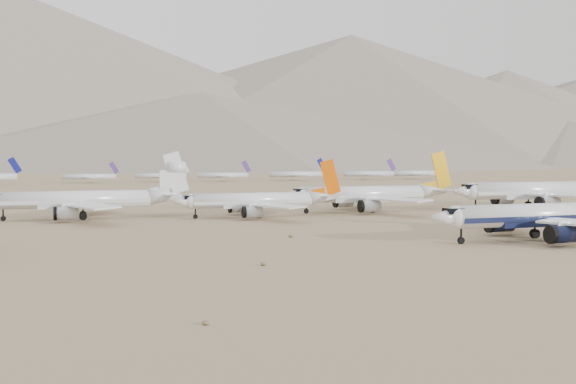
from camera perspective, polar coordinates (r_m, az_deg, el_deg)
name	(u,v)px	position (r m, az deg, el deg)	size (l,w,h in m)	color
ground	(473,240)	(122.71, 16.08, -4.15)	(7000.00, 7000.00, 0.00)	#8C7551
main_airliner	(549,215)	(127.53, 22.16, -1.93)	(46.87, 45.78, 16.54)	silver
row2_navy_widebody	(538,191)	(204.02, 21.36, 0.10)	(54.80, 53.58, 19.49)	silver
row2_gold_tail	(370,195)	(182.19, 7.32, -0.23)	(48.66, 47.59, 17.33)	silver
row2_orange_tail	(259,201)	(164.51, -2.58, -0.78)	(41.88, 40.97, 14.94)	silver
row2_white_trijet	(88,199)	(166.71, -17.35, -0.61)	(47.83, 46.74, 16.95)	silver
distant_storage_row	(156,175)	(414.72, -11.66, 1.45)	(462.92, 52.77, 13.67)	silver
mountain_range	(134,92)	(1763.05, -13.52, 8.62)	(7354.00, 3024.00, 470.00)	slate
foothills	(383,133)	(1341.16, 8.43, 5.20)	(4637.50, 1395.00, 155.00)	slate
desert_scrub	(383,270)	(86.52, 8.41, -6.84)	(206.06, 121.67, 0.63)	brown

